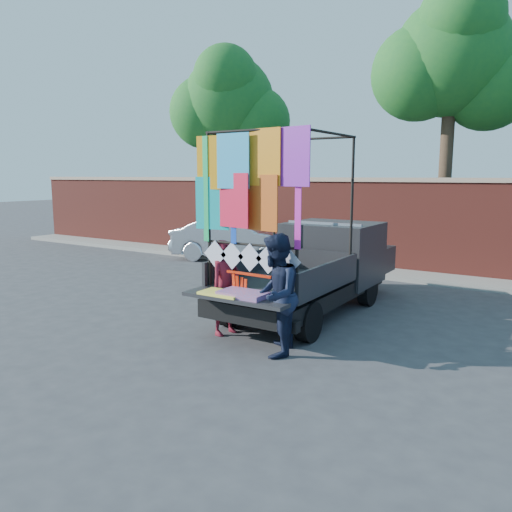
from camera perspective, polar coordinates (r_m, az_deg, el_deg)
The scene contains 10 objects.
ground at distance 8.35m, azimuth 0.54°, elevation -9.44°, with size 90.00×90.00×0.00m, color #38383A.
brick_wall at distance 14.39m, azimuth 15.58°, elevation 3.51°, with size 30.00×0.45×2.61m.
curb at distance 13.91m, azimuth 14.49°, elevation -1.90°, with size 30.00×1.20×0.12m, color gray.
tree_left at distance 18.43m, azimuth -3.22°, elevation 16.82°, with size 4.20×3.30×7.05m.
tree_mid at distance 15.46m, azimuth 21.48°, elevation 19.89°, with size 4.20×3.30×7.73m.
pickup_truck at distance 10.24m, azimuth 7.46°, elevation -1.11°, with size 2.13×5.35×3.37m.
sedan at distance 15.86m, azimuth -2.27°, elevation 1.96°, with size 1.42×4.08×1.34m, color silver.
woman at distance 8.42m, azimuth -3.52°, elevation -3.62°, with size 0.59×0.38×1.60m, color maroon.
man at distance 7.41m, azimuth 2.24°, elevation -4.49°, with size 0.89×0.69×1.83m, color black.
streamer_bundle at distance 7.92m, azimuth -1.44°, elevation -3.27°, with size 0.86×0.09×0.60m.
Camera 1 is at (4.21, -6.70, 2.67)m, focal length 35.00 mm.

